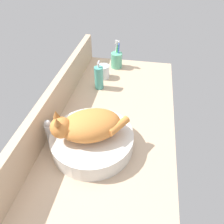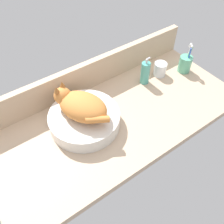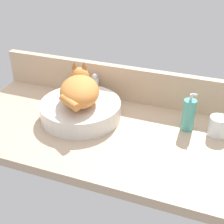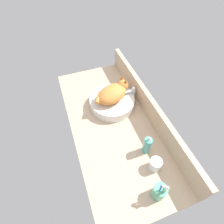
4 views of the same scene
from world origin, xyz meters
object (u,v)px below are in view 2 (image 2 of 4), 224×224
(faucet, at_px, (65,95))
(toothbrush_cup, at_px, (185,63))
(soap_dispenser, at_px, (145,73))
(water_glass, at_px, (160,70))
(cat, at_px, (80,105))
(sink_basin, at_px, (85,119))

(faucet, distance_m, toothbrush_cup, 0.76)
(soap_dispenser, relative_size, water_glass, 2.04)
(toothbrush_cup, distance_m, water_glass, 0.16)
(cat, distance_m, soap_dispenser, 0.48)
(sink_basin, xyz_separation_m, water_glass, (0.59, 0.07, -0.00))
(cat, bearing_deg, soap_dispenser, 7.60)
(cat, xyz_separation_m, faucet, (-0.00, 0.16, -0.06))
(cat, bearing_deg, sink_basin, -62.01)
(cat, height_order, soap_dispenser, cat)
(water_glass, bearing_deg, cat, -174.07)
(faucet, height_order, soap_dispenser, soap_dispenser)
(cat, height_order, water_glass, cat)
(sink_basin, bearing_deg, faucet, 92.95)
(sink_basin, relative_size, cat, 1.17)
(soap_dispenser, bearing_deg, sink_basin, -170.84)
(sink_basin, bearing_deg, soap_dispenser, 9.16)
(faucet, bearing_deg, sink_basin, -87.05)
(sink_basin, relative_size, faucet, 2.64)
(cat, height_order, faucet, cat)
(sink_basin, xyz_separation_m, cat, (-0.01, 0.01, 0.10))
(sink_basin, relative_size, water_glass, 4.25)
(soap_dispenser, xyz_separation_m, toothbrush_cup, (0.27, -0.06, -0.02))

